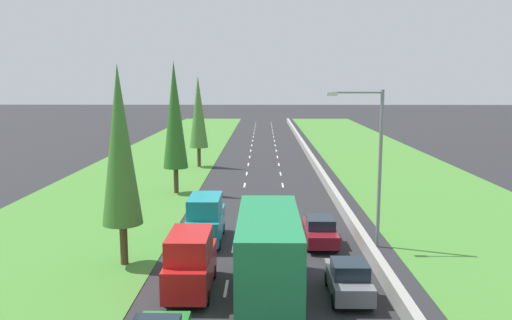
% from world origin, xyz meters
% --- Properties ---
extents(ground_plane, '(300.00, 300.00, 0.00)m').
position_xyz_m(ground_plane, '(0.00, 60.00, 0.00)').
color(ground_plane, '#28282B').
rests_on(ground_plane, ground).
extents(grass_verge_left, '(14.00, 140.00, 0.04)m').
position_xyz_m(grass_verge_left, '(-12.65, 60.00, 0.02)').
color(grass_verge_left, '#478433').
rests_on(grass_verge_left, ground).
extents(grass_verge_right, '(14.00, 140.00, 0.04)m').
position_xyz_m(grass_verge_right, '(14.35, 60.00, 0.02)').
color(grass_verge_right, '#478433').
rests_on(grass_verge_right, ground).
extents(median_barrier, '(0.44, 120.00, 0.85)m').
position_xyz_m(median_barrier, '(5.70, 60.00, 0.42)').
color(median_barrier, '#9E9B93').
rests_on(median_barrier, ground).
extents(lane_markings, '(3.64, 116.00, 0.01)m').
position_xyz_m(lane_markings, '(0.00, 60.00, 0.01)').
color(lane_markings, white).
rests_on(lane_markings, ground).
extents(red_van_left_lane, '(1.96, 4.90, 2.82)m').
position_xyz_m(red_van_left_lane, '(-3.32, 20.63, 1.40)').
color(red_van_left_lane, red).
rests_on(red_van_left_lane, ground).
extents(grey_hatchback_right_lane, '(1.74, 3.90, 1.72)m').
position_xyz_m(grey_hatchback_right_lane, '(3.72, 20.09, 0.84)').
color(grey_hatchback_right_lane, slate).
rests_on(grey_hatchback_right_lane, ground).
extents(teal_van_left_lane, '(1.96, 4.90, 2.82)m').
position_xyz_m(teal_van_left_lane, '(-3.45, 28.00, 1.40)').
color(teal_van_left_lane, teal).
rests_on(teal_van_left_lane, ground).
extents(maroon_sedan_right_lane, '(1.82, 4.50, 1.64)m').
position_xyz_m(maroon_sedan_right_lane, '(3.28, 27.68, 0.81)').
color(maroon_sedan_right_lane, maroon).
rests_on(maroon_sedan_right_lane, ground).
extents(green_box_truck_centre_lane, '(2.46, 9.40, 4.18)m').
position_xyz_m(green_box_truck_centre_lane, '(0.18, 19.26, 2.18)').
color(green_box_truck_centre_lane, black).
rests_on(green_box_truck_centre_lane, ground).
extents(poplar_tree_second, '(2.06, 2.06, 10.34)m').
position_xyz_m(poplar_tree_second, '(-7.27, 24.08, 6.22)').
color(poplar_tree_second, '#4C3823').
rests_on(poplar_tree_second, ground).
extents(poplar_tree_third, '(2.08, 2.08, 11.14)m').
position_xyz_m(poplar_tree_third, '(-7.45, 41.50, 6.62)').
color(poplar_tree_third, '#4C3823').
rests_on(poplar_tree_third, ground).
extents(poplar_tree_fourth, '(2.05, 2.05, 10.04)m').
position_xyz_m(poplar_tree_fourth, '(-7.18, 55.24, 6.07)').
color(poplar_tree_fourth, '#4C3823').
rests_on(poplar_tree_fourth, ground).
extents(street_light_mast, '(3.20, 0.28, 9.00)m').
position_xyz_m(street_light_mast, '(6.20, 27.23, 5.23)').
color(street_light_mast, gray).
rests_on(street_light_mast, ground).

